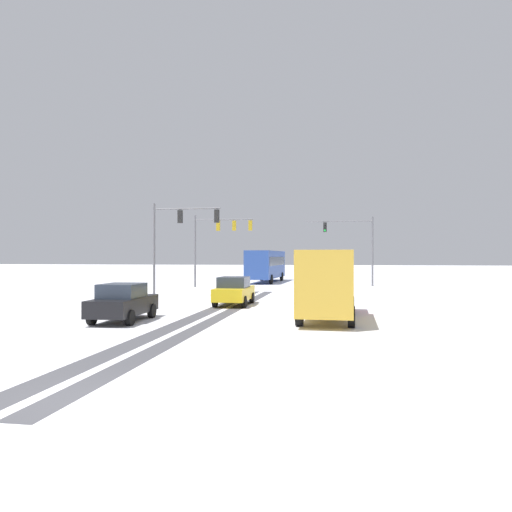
{
  "coord_description": "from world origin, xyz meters",
  "views": [
    {
      "loc": [
        4.67,
        -8.59,
        2.76
      ],
      "look_at": [
        0.0,
        19.43,
        2.8
      ],
      "focal_mm": 33.95,
      "sensor_mm": 36.0,
      "label": 1
    }
  ],
  "objects_px": {
    "traffic_signal_near_left": "(177,230)",
    "bus_oncoming": "(266,264)",
    "car_grey_lead": "(325,286)",
    "traffic_signal_far_left": "(218,234)",
    "traffic_signal_far_right": "(353,239)",
    "car_yellow_cab_second": "(234,291)",
    "car_black_third": "(123,302)",
    "box_truck_delivery": "(328,282)"
  },
  "relations": [
    {
      "from": "bus_oncoming",
      "to": "traffic_signal_far_left",
      "type": "bearing_deg",
      "value": -107.29
    },
    {
      "from": "traffic_signal_far_right",
      "to": "car_black_third",
      "type": "xyz_separation_m",
      "value": [
        -10.56,
        -26.91,
        -3.63
      ]
    },
    {
      "from": "traffic_signal_far_left",
      "to": "box_truck_delivery",
      "type": "relative_size",
      "value": 0.87
    },
    {
      "from": "car_yellow_cab_second",
      "to": "car_black_third",
      "type": "relative_size",
      "value": 0.99
    },
    {
      "from": "traffic_signal_near_left",
      "to": "car_grey_lead",
      "type": "relative_size",
      "value": 1.56
    },
    {
      "from": "traffic_signal_far_left",
      "to": "car_black_third",
      "type": "height_order",
      "value": "traffic_signal_far_left"
    },
    {
      "from": "car_black_third",
      "to": "bus_oncoming",
      "type": "distance_m",
      "value": 32.67
    },
    {
      "from": "traffic_signal_far_right",
      "to": "car_grey_lead",
      "type": "relative_size",
      "value": 1.56
    },
    {
      "from": "traffic_signal_near_left",
      "to": "car_yellow_cab_second",
      "type": "relative_size",
      "value": 1.58
    },
    {
      "from": "traffic_signal_near_left",
      "to": "car_yellow_cab_second",
      "type": "bearing_deg",
      "value": -46.14
    },
    {
      "from": "car_yellow_cab_second",
      "to": "traffic_signal_far_left",
      "type": "bearing_deg",
      "value": 107.09
    },
    {
      "from": "car_black_third",
      "to": "bus_oncoming",
      "type": "relative_size",
      "value": 0.37
    },
    {
      "from": "car_yellow_cab_second",
      "to": "traffic_signal_near_left",
      "type": "bearing_deg",
      "value": 133.86
    },
    {
      "from": "car_black_third",
      "to": "box_truck_delivery",
      "type": "height_order",
      "value": "box_truck_delivery"
    },
    {
      "from": "traffic_signal_far_right",
      "to": "car_yellow_cab_second",
      "type": "height_order",
      "value": "traffic_signal_far_right"
    },
    {
      "from": "bus_oncoming",
      "to": "car_yellow_cab_second",
      "type": "bearing_deg",
      "value": -85.92
    },
    {
      "from": "car_grey_lead",
      "to": "bus_oncoming",
      "type": "distance_m",
      "value": 20.96
    },
    {
      "from": "traffic_signal_near_left",
      "to": "bus_oncoming",
      "type": "xyz_separation_m",
      "value": [
        3.48,
        19.66,
        -2.6
      ]
    },
    {
      "from": "traffic_signal_far_left",
      "to": "bus_oncoming",
      "type": "xyz_separation_m",
      "value": [
        2.99,
        9.6,
        -2.78
      ]
    },
    {
      "from": "traffic_signal_far_left",
      "to": "car_yellow_cab_second",
      "type": "bearing_deg",
      "value": -72.91
    },
    {
      "from": "car_grey_lead",
      "to": "car_yellow_cab_second",
      "type": "relative_size",
      "value": 1.02
    },
    {
      "from": "car_yellow_cab_second",
      "to": "traffic_signal_far_right",
      "type": "bearing_deg",
      "value": 69.39
    },
    {
      "from": "traffic_signal_far_right",
      "to": "car_yellow_cab_second",
      "type": "relative_size",
      "value": 1.58
    },
    {
      "from": "car_black_third",
      "to": "traffic_signal_far_left",
      "type": "bearing_deg",
      "value": 93.82
    },
    {
      "from": "traffic_signal_far_right",
      "to": "box_truck_delivery",
      "type": "xyz_separation_m",
      "value": [
        -1.94,
        -24.8,
        -2.81
      ]
    },
    {
      "from": "traffic_signal_far_left",
      "to": "traffic_signal_near_left",
      "type": "bearing_deg",
      "value": -92.83
    },
    {
      "from": "traffic_signal_far_left",
      "to": "traffic_signal_near_left",
      "type": "distance_m",
      "value": 10.08
    },
    {
      "from": "traffic_signal_far_left",
      "to": "car_black_third",
      "type": "relative_size",
      "value": 1.56
    },
    {
      "from": "car_yellow_cab_second",
      "to": "car_black_third",
      "type": "bearing_deg",
      "value": -113.51
    },
    {
      "from": "traffic_signal_far_right",
      "to": "traffic_signal_near_left",
      "type": "relative_size",
      "value": 1.0
    },
    {
      "from": "traffic_signal_far_right",
      "to": "car_yellow_cab_second",
      "type": "bearing_deg",
      "value": -110.61
    },
    {
      "from": "box_truck_delivery",
      "to": "bus_oncoming",
      "type": "bearing_deg",
      "value": 103.23
    },
    {
      "from": "traffic_signal_far_right",
      "to": "box_truck_delivery",
      "type": "distance_m",
      "value": 25.04
    },
    {
      "from": "car_grey_lead",
      "to": "bus_oncoming",
      "type": "relative_size",
      "value": 0.38
    },
    {
      "from": "traffic_signal_far_right",
      "to": "bus_oncoming",
      "type": "relative_size",
      "value": 0.59
    },
    {
      "from": "car_yellow_cab_second",
      "to": "car_black_third",
      "type": "xyz_separation_m",
      "value": [
        -3.25,
        -7.47,
        0.0
      ]
    },
    {
      "from": "traffic_signal_far_left",
      "to": "traffic_signal_near_left",
      "type": "xyz_separation_m",
      "value": [
        -0.5,
        -10.06,
        -0.18
      ]
    },
    {
      "from": "traffic_signal_far_right",
      "to": "car_grey_lead",
      "type": "height_order",
      "value": "traffic_signal_far_right"
    },
    {
      "from": "traffic_signal_far_left",
      "to": "car_yellow_cab_second",
      "type": "height_order",
      "value": "traffic_signal_far_left"
    },
    {
      "from": "car_grey_lead",
      "to": "car_black_third",
      "type": "distance_m",
      "value": 15.26
    },
    {
      "from": "car_grey_lead",
      "to": "car_yellow_cab_second",
      "type": "height_order",
      "value": "same"
    },
    {
      "from": "traffic_signal_near_left",
      "to": "car_black_third",
      "type": "xyz_separation_m",
      "value": [
        2.03,
        -12.96,
        -3.77
      ]
    }
  ]
}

